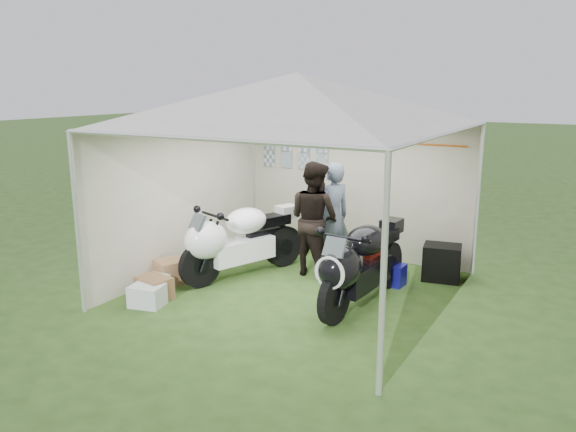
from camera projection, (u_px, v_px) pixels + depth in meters
name	position (u px, v px, depth m)	size (l,w,h in m)	color
ground	(296.00, 291.00, 7.94)	(80.00, 80.00, 0.00)	#2A4719
canopy_tent	(298.00, 105.00, 7.38)	(5.66, 5.66, 3.00)	silver
motorcycle_white	(237.00, 239.00, 8.35)	(1.03, 2.11, 1.08)	black
motorcycle_black	(360.00, 262.00, 7.24)	(0.59, 2.21, 1.09)	black
paddock_stand	(390.00, 274.00, 8.15)	(0.42, 0.26, 0.31)	#1D1BC5
person_dark_jacket	(314.00, 219.00, 8.45)	(0.85, 0.66, 1.74)	black
person_blue_jacket	(332.00, 217.00, 8.65)	(0.62, 0.41, 1.70)	slate
equipment_box	(442.00, 262.00, 8.33)	(0.53, 0.43, 0.53)	black
crate_0	(147.00, 296.00, 7.36)	(0.42, 0.33, 0.28)	silver
crate_1	(171.00, 272.00, 8.21)	(0.39, 0.39, 0.35)	#926945
crate_2	(156.00, 284.00, 7.85)	(0.33, 0.28, 0.24)	silver
crate_3	(154.00, 288.00, 7.59)	(0.46, 0.33, 0.31)	brown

